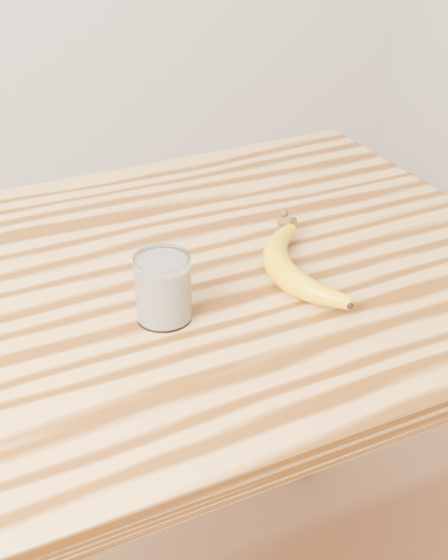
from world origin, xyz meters
name	(u,v)px	position (x,y,z in m)	size (l,w,h in m)	color
table	(137,356)	(0.00, 0.00, 0.77)	(1.20, 0.80, 0.90)	#B58545
smoothie_glass	(163,289)	(0.01, -0.10, 0.94)	(0.07, 0.07, 0.09)	white
banana	(280,269)	(0.19, -0.09, 0.92)	(0.12, 0.32, 0.04)	#DFA806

